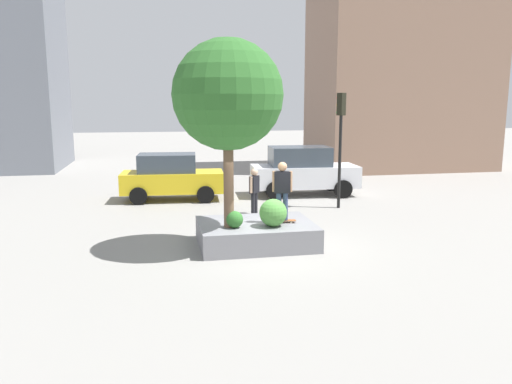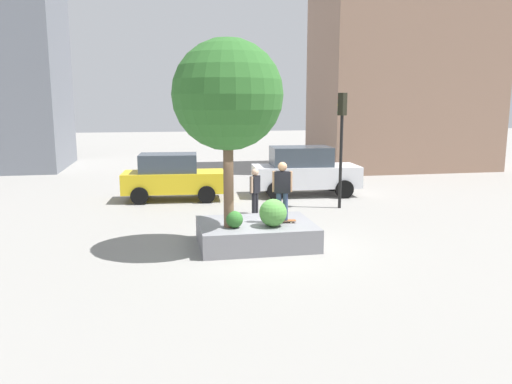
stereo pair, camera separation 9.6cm
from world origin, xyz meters
TOP-DOWN VIEW (x-y plane):
  - ground_plane at (0.00, 0.00)m, footprint 120.00×120.00m
  - planter_ledge at (-0.30, 0.38)m, footprint 3.29×2.48m
  - plaza_tree at (-1.14, 0.02)m, footprint 2.98×2.98m
  - boxwood_shrub at (-1.00, -0.10)m, footprint 0.47×0.47m
  - hedge_clump at (0.08, -0.14)m, footprint 0.78×0.78m
  - skateboard at (0.44, 0.24)m, footprint 0.82×0.32m
  - skateboarder at (0.44, 0.24)m, footprint 0.56×0.29m
  - taxi_cab at (-2.48, 7.86)m, footprint 4.36×2.23m
  - police_car at (3.34, 7.90)m, footprint 4.79×2.44m
  - traffic_light_corner at (3.92, 4.92)m, footprint 0.37×0.37m
  - pedestrian_crossing at (0.43, 4.39)m, footprint 0.44×0.48m
  - brick_midrise at (12.00, 16.05)m, footprint 10.63×6.07m

SIDE VIEW (x-z plane):
  - ground_plane at x=0.00m, z-range 0.00..0.00m
  - planter_ledge at x=-0.30m, z-range 0.00..0.67m
  - skateboard at x=0.44m, z-range 0.69..0.76m
  - boxwood_shrub at x=-1.00m, z-range 0.67..1.14m
  - pedestrian_crossing at x=0.43m, z-range 0.13..1.85m
  - taxi_cab at x=-2.48m, z-range 0.02..1.99m
  - hedge_clump at x=0.08m, z-range 0.67..1.45m
  - police_car at x=3.34m, z-range 0.02..2.19m
  - skateboarder at x=0.44m, z-range 0.87..2.56m
  - traffic_light_corner at x=3.92m, z-range 0.81..5.27m
  - plaza_tree at x=-1.14m, z-range 1.72..6.84m
  - brick_midrise at x=12.00m, z-range 0.00..14.76m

